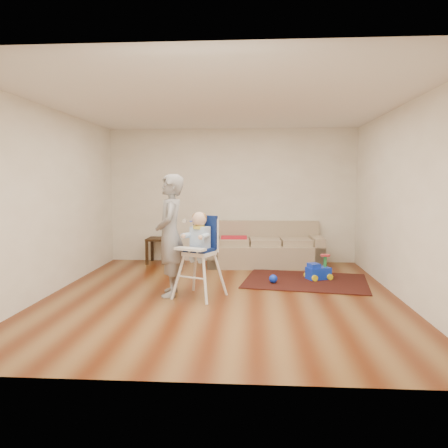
# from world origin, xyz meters

# --- Properties ---
(ground) EXTENTS (5.50, 5.50, 0.00)m
(ground) POSITION_xyz_m (0.00, 0.00, 0.00)
(ground) COLOR #521E08
(ground) RESTS_ON ground
(room_envelope) EXTENTS (5.04, 5.52, 2.72)m
(room_envelope) POSITION_xyz_m (0.00, 0.53, 1.88)
(room_envelope) COLOR silver
(room_envelope) RESTS_ON ground
(sofa) EXTENTS (2.23, 0.99, 0.85)m
(sofa) POSITION_xyz_m (0.67, 2.30, 0.42)
(sofa) COLOR tan
(sofa) RESTS_ON ground
(side_table) EXTENTS (0.51, 0.51, 0.51)m
(side_table) POSITION_xyz_m (-1.43, 2.47, 0.25)
(side_table) COLOR black
(side_table) RESTS_ON ground
(area_rug) EXTENTS (2.18, 1.77, 0.02)m
(area_rug) POSITION_xyz_m (1.31, 0.99, 0.01)
(area_rug) COLOR black
(area_rug) RESTS_ON ground
(ride_on_toy) EXTENTS (0.45, 0.39, 0.41)m
(ride_on_toy) POSITION_xyz_m (1.54, 1.12, 0.22)
(ride_on_toy) COLOR #1137ED
(ride_on_toy) RESTS_ON area_rug
(toy_ball) EXTENTS (0.14, 0.14, 0.14)m
(toy_ball) POSITION_xyz_m (0.77, 0.78, 0.08)
(toy_ball) COLOR #1137ED
(toy_ball) RESTS_ON area_rug
(high_chair) EXTENTS (0.75, 0.75, 1.23)m
(high_chair) POSITION_xyz_m (-0.31, -0.11, 0.59)
(high_chair) COLOR white
(high_chair) RESTS_ON ground
(adult) EXTENTS (0.50, 0.69, 1.74)m
(adult) POSITION_xyz_m (-0.74, -0.02, 0.87)
(adult) COLOR gray
(adult) RESTS_ON ground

